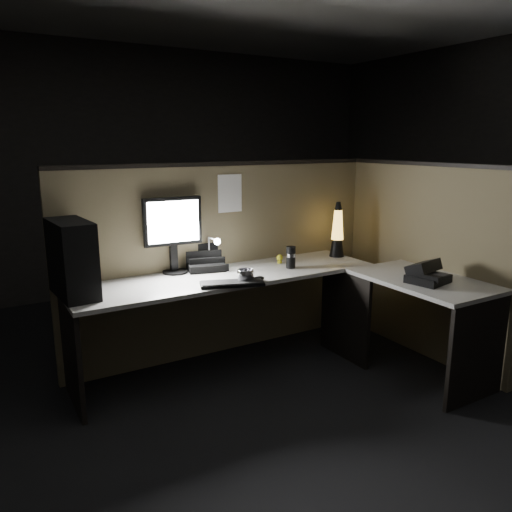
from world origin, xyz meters
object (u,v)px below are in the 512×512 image
lava_lamp (337,234)px  desk_phone (426,274)px  pc_tower (72,259)px  keyboard (232,284)px  monitor (173,228)px

lava_lamp → desk_phone: size_ratio=1.53×
pc_tower → lava_lamp: 2.14m
keyboard → monitor: bearing=131.7°
pc_tower → monitor: size_ratio=0.86×
keyboard → lava_lamp: (1.17, 0.33, 0.18)m
pc_tower → keyboard: 1.04m
desk_phone → pc_tower: bearing=145.2°
lava_lamp → pc_tower: bearing=-179.3°
monitor → lava_lamp: monitor is taller
lava_lamp → monitor: bearing=172.0°
pc_tower → monitor: (0.76, 0.22, 0.10)m
monitor → pc_tower: bearing=-161.0°
monitor → keyboard: 0.65m
pc_tower → keyboard: size_ratio=1.11×
desk_phone → keyboard: bearing=141.0°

